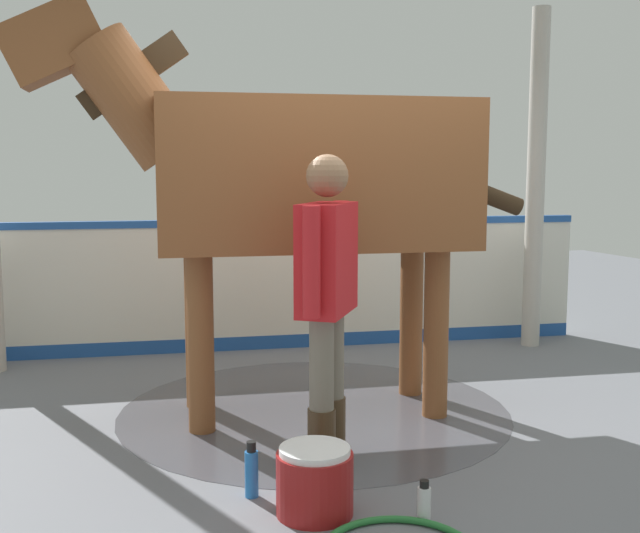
% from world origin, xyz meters
% --- Properties ---
extents(ground_plane, '(16.00, 16.00, 0.02)m').
position_xyz_m(ground_plane, '(0.00, 0.00, -0.01)').
color(ground_plane, slate).
extents(wet_patch, '(2.56, 2.56, 0.00)m').
position_xyz_m(wet_patch, '(-0.28, -0.18, 0.00)').
color(wet_patch, '#4C4C54').
rests_on(wet_patch, ground).
extents(barrier_wall, '(0.86, 5.56, 1.15)m').
position_xyz_m(barrier_wall, '(-2.08, 0.07, 0.53)').
color(barrier_wall, silver).
rests_on(barrier_wall, ground).
extents(roof_post_far, '(0.16, 0.16, 2.96)m').
position_xyz_m(roof_post_far, '(-1.43, 2.28, 1.48)').
color(roof_post_far, '#B7B2A8').
rests_on(roof_post_far, ground).
extents(horse, '(1.18, 3.29, 2.60)m').
position_xyz_m(horse, '(-0.29, -0.30, 1.54)').
color(horse, brown).
rests_on(horse, ground).
extents(handler, '(0.56, 0.46, 1.66)m').
position_xyz_m(handler, '(0.58, -0.40, 0.96)').
color(handler, '#47331E').
rests_on(handler, ground).
extents(wash_bucket, '(0.36, 0.36, 0.32)m').
position_xyz_m(wash_bucket, '(1.16, -0.67, 0.16)').
color(wash_bucket, maroon).
rests_on(wash_bucket, ground).
extents(bottle_shampoo, '(0.06, 0.06, 0.19)m').
position_xyz_m(bottle_shampoo, '(1.39, -0.23, 0.09)').
color(bottle_shampoo, white).
rests_on(bottle_shampoo, ground).
extents(bottle_spray, '(0.07, 0.07, 0.28)m').
position_xyz_m(bottle_spray, '(0.88, -0.90, 0.13)').
color(bottle_spray, blue).
rests_on(bottle_spray, ground).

